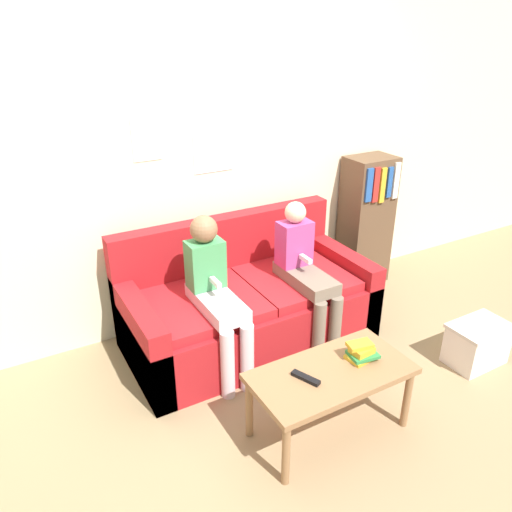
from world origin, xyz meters
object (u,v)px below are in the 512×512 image
Objects in this scene: coffee_table at (331,378)px; storage_box at (477,344)px; tv_remote at (306,378)px; bookshelf at (366,221)px; person_right at (305,270)px; couch at (247,305)px; person_left at (215,290)px.

storage_box is (1.30, 0.01, -0.22)m from coffee_table.
bookshelf reaches higher than tv_remote.
bookshelf reaches higher than coffee_table.
person_right is at bearing 33.02° from tv_remote.
storage_box is (0.90, -0.84, -0.44)m from person_right.
couch is at bearing 148.42° from person_right.
person_left is at bearing 179.27° from person_right.
coffee_table is at bearing -115.23° from person_right.
couch is 1.69× the size of person_right.
person_right is 0.91× the size of bookshelf.
couch reaches higher than coffee_table.
bookshelf is (1.44, 1.40, 0.21)m from coffee_table.
tv_remote is at bearing -179.98° from storage_box.
tv_remote is 1.50m from storage_box.
person_right reaches higher than tv_remote.
storage_box is at bearing -27.73° from person_left.
couch reaches higher than storage_box.
storage_box is (-0.14, -1.39, -0.43)m from bookshelf.
person_right reaches higher than storage_box.
person_left reaches higher than person_right.
person_right is (0.36, -0.22, 0.30)m from couch.
coffee_table is 0.18m from tv_remote.
person_right is 6.15× the size of tv_remote.
storage_box is at bearing -22.76° from tv_remote.
bookshelf is at bearing 18.01° from tv_remote.
bookshelf is 2.78× the size of storage_box.
coffee_table is at bearing -92.14° from couch.
person_left reaches higher than couch.
person_right is (0.71, -0.01, -0.03)m from person_left.
couch is 4.28× the size of storage_box.
coffee_table is 1.32m from storage_box.
bookshelf is at bearing 27.91° from person_right.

